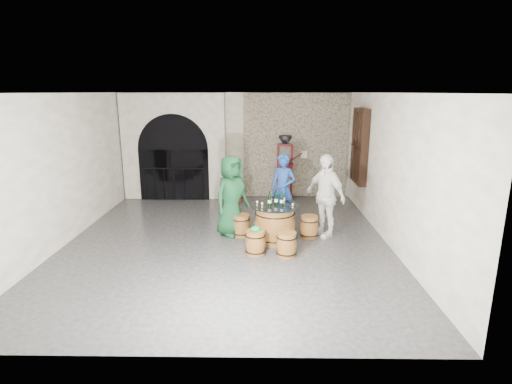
{
  "coord_description": "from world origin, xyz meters",
  "views": [
    {
      "loc": [
        0.75,
        -8.32,
        3.23
      ],
      "look_at": [
        0.63,
        0.3,
        1.05
      ],
      "focal_mm": 28.0,
      "sensor_mm": 36.0,
      "label": 1
    }
  ],
  "objects_px": {
    "wine_bottle_center": "(282,200)",
    "corking_press": "(285,162)",
    "barrel_stool_near_right": "(287,244)",
    "person_blue": "(283,189)",
    "person_white": "(325,196)",
    "barrel_stool_right": "(309,227)",
    "barrel_stool_near_left": "(255,243)",
    "barrel_table": "(275,224)",
    "barrel_stool_far": "(280,219)",
    "side_barrel": "(234,190)",
    "barrel_stool_left": "(241,225)",
    "wine_bottle_right": "(276,199)",
    "person_green": "(232,196)",
    "wine_bottle_left": "(270,200)"
  },
  "relations": [
    {
      "from": "barrel_stool_far",
      "to": "barrel_stool_right",
      "type": "relative_size",
      "value": 1.0
    },
    {
      "from": "barrel_stool_left",
      "to": "wine_bottle_center",
      "type": "distance_m",
      "value": 1.2
    },
    {
      "from": "barrel_table",
      "to": "barrel_stool_left",
      "type": "xyz_separation_m",
      "value": [
        -0.76,
        0.35,
        -0.16
      ]
    },
    {
      "from": "wine_bottle_center",
      "to": "wine_bottle_right",
      "type": "distance_m",
      "value": 0.14
    },
    {
      "from": "barrel_table",
      "to": "side_barrel",
      "type": "distance_m",
      "value": 3.51
    },
    {
      "from": "wine_bottle_left",
      "to": "side_barrel",
      "type": "xyz_separation_m",
      "value": [
        -1.01,
        3.36,
        -0.61
      ]
    },
    {
      "from": "barrel_stool_near_left",
      "to": "side_barrel",
      "type": "xyz_separation_m",
      "value": [
        -0.71,
        4.05,
        0.09
      ]
    },
    {
      "from": "wine_bottle_center",
      "to": "barrel_table",
      "type": "bearing_deg",
      "value": 175.72
    },
    {
      "from": "wine_bottle_center",
      "to": "wine_bottle_right",
      "type": "bearing_deg",
      "value": 152.39
    },
    {
      "from": "person_blue",
      "to": "side_barrel",
      "type": "relative_size",
      "value": 2.57
    },
    {
      "from": "person_white",
      "to": "barrel_stool_right",
      "type": "bearing_deg",
      "value": -107.95
    },
    {
      "from": "person_white",
      "to": "wine_bottle_center",
      "type": "relative_size",
      "value": 5.83
    },
    {
      "from": "person_blue",
      "to": "person_white",
      "type": "relative_size",
      "value": 0.94
    },
    {
      "from": "wine_bottle_left",
      "to": "wine_bottle_right",
      "type": "relative_size",
      "value": 1.0
    },
    {
      "from": "wine_bottle_left",
      "to": "side_barrel",
      "type": "bearing_deg",
      "value": 106.71
    },
    {
      "from": "barrel_stool_near_right",
      "to": "person_blue",
      "type": "bearing_deg",
      "value": 89.38
    },
    {
      "from": "barrel_stool_near_left",
      "to": "corking_press",
      "type": "bearing_deg",
      "value": 79.39
    },
    {
      "from": "barrel_stool_near_left",
      "to": "person_white",
      "type": "relative_size",
      "value": 0.27
    },
    {
      "from": "barrel_stool_near_left",
      "to": "wine_bottle_left",
      "type": "bearing_deg",
      "value": 66.82
    },
    {
      "from": "barrel_stool_far",
      "to": "person_blue",
      "type": "xyz_separation_m",
      "value": [
        0.07,
        0.38,
        0.64
      ]
    },
    {
      "from": "person_blue",
      "to": "corking_press",
      "type": "height_order",
      "value": "corking_press"
    },
    {
      "from": "barrel_table",
      "to": "person_green",
      "type": "xyz_separation_m",
      "value": [
        -0.98,
        0.45,
        0.52
      ]
    },
    {
      "from": "wine_bottle_center",
      "to": "corking_press",
      "type": "distance_m",
      "value": 3.72
    },
    {
      "from": "barrel_stool_near_right",
      "to": "wine_bottle_right",
      "type": "xyz_separation_m",
      "value": [
        -0.19,
        0.86,
        0.71
      ]
    },
    {
      "from": "barrel_stool_near_left",
      "to": "barrel_stool_right",
      "type": "bearing_deg",
      "value": 39.65
    },
    {
      "from": "barrel_stool_right",
      "to": "wine_bottle_center",
      "type": "height_order",
      "value": "wine_bottle_center"
    },
    {
      "from": "wine_bottle_center",
      "to": "wine_bottle_right",
      "type": "xyz_separation_m",
      "value": [
        -0.12,
        0.06,
        0.0
      ]
    },
    {
      "from": "barrel_stool_near_right",
      "to": "side_barrel",
      "type": "height_order",
      "value": "side_barrel"
    },
    {
      "from": "barrel_stool_far",
      "to": "barrel_stool_near_right",
      "type": "height_order",
      "value": "same"
    },
    {
      "from": "barrel_stool_far",
      "to": "person_white",
      "type": "relative_size",
      "value": 0.27
    },
    {
      "from": "barrel_stool_left",
      "to": "person_white",
      "type": "xyz_separation_m",
      "value": [
        1.9,
        0.05,
        0.7
      ]
    },
    {
      "from": "barrel_stool_near_left",
      "to": "barrel_table",
      "type": "bearing_deg",
      "value": 60.21
    },
    {
      "from": "person_white",
      "to": "wine_bottle_right",
      "type": "xyz_separation_m",
      "value": [
        -1.12,
        -0.34,
        0.01
      ]
    },
    {
      "from": "barrel_stool_left",
      "to": "barrel_stool_near_left",
      "type": "relative_size",
      "value": 1.0
    },
    {
      "from": "corking_press",
      "to": "person_blue",
      "type": "bearing_deg",
      "value": -91.71
    },
    {
      "from": "barrel_stool_left",
      "to": "barrel_stool_far",
      "type": "xyz_separation_m",
      "value": [
        0.92,
        0.47,
        0.0
      ]
    },
    {
      "from": "barrel_stool_near_right",
      "to": "wine_bottle_left",
      "type": "height_order",
      "value": "wine_bottle_left"
    },
    {
      "from": "barrel_stool_right",
      "to": "barrel_stool_near_left",
      "type": "bearing_deg",
      "value": -140.35
    },
    {
      "from": "barrel_stool_near_right",
      "to": "person_white",
      "type": "xyz_separation_m",
      "value": [
        0.93,
        1.2,
        0.7
      ]
    },
    {
      "from": "barrel_stool_near_left",
      "to": "wine_bottle_center",
      "type": "bearing_deg",
      "value": 51.95
    },
    {
      "from": "barrel_stool_far",
      "to": "side_barrel",
      "type": "relative_size",
      "value": 0.73
    },
    {
      "from": "barrel_stool_right",
      "to": "corking_press",
      "type": "bearing_deg",
      "value": 96.28
    },
    {
      "from": "barrel_stool_right",
      "to": "barrel_stool_near_right",
      "type": "bearing_deg",
      "value": -118.14
    },
    {
      "from": "side_barrel",
      "to": "wine_bottle_left",
      "type": "bearing_deg",
      "value": -73.29
    },
    {
      "from": "barrel_stool_left",
      "to": "wine_bottle_center",
      "type": "xyz_separation_m",
      "value": [
        0.91,
        -0.36,
        0.71
      ]
    },
    {
      "from": "person_white",
      "to": "side_barrel",
      "type": "distance_m",
      "value": 3.75
    },
    {
      "from": "wine_bottle_center",
      "to": "wine_bottle_right",
      "type": "height_order",
      "value": "same"
    },
    {
      "from": "barrel_stool_near_left",
      "to": "side_barrel",
      "type": "bearing_deg",
      "value": 99.99
    },
    {
      "from": "barrel_stool_right",
      "to": "corking_press",
      "type": "height_order",
      "value": "corking_press"
    },
    {
      "from": "barrel_stool_near_left",
      "to": "side_barrel",
      "type": "height_order",
      "value": "side_barrel"
    }
  ]
}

